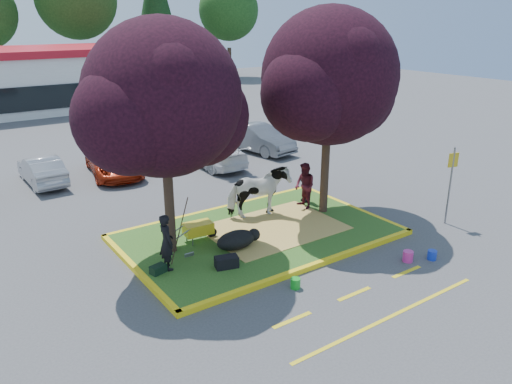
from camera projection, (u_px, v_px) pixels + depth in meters
ground at (258, 237)px, 15.79m from camera, size 90.00×90.00×0.00m
median_island at (258, 234)px, 15.76m from camera, size 8.00×5.00×0.15m
curb_near at (312, 266)px, 13.77m from camera, size 8.30×0.16×0.15m
curb_far at (217, 210)px, 17.76m from camera, size 8.30×0.16×0.15m
curb_left at (136, 270)px, 13.57m from camera, size 0.16×5.30×0.15m
curb_right at (351, 208)px, 17.96m from camera, size 0.16×5.30×0.15m
straw_bedding at (274, 228)px, 16.06m from camera, size 4.20×3.00×0.01m
tree_purple_left at (164, 106)px, 13.13m from camera, size 5.06×4.20×6.51m
tree_purple_right at (330, 83)px, 15.97m from camera, size 5.30×4.40×6.82m
fire_lane_stripe_a at (292, 320)px, 11.46m from camera, size 1.10×0.12×0.01m
fire_lane_stripe_b at (354, 294)px, 12.54m from camera, size 1.10×0.12×0.01m
fire_lane_stripe_c at (407, 272)px, 13.61m from camera, size 1.10×0.12×0.01m
fire_lane_long at (391, 316)px, 11.61m from camera, size 6.00×0.10×0.01m
retail_building at (68, 76)px, 37.77m from camera, size 20.40×8.40×4.40m
treeline at (20, 1)px, 42.97m from camera, size 46.58×7.80×14.63m
cow at (258, 192)px, 16.69m from camera, size 2.23×1.36×1.75m
calf at (236, 240)px, 14.56m from camera, size 1.42×1.13×0.54m
handler at (166, 242)px, 13.24m from camera, size 0.40×0.58×1.56m
visitor_a at (305, 186)px, 17.47m from camera, size 0.71×0.86×1.64m
visitor_b at (306, 184)px, 18.14m from camera, size 0.50×0.84×1.34m
wheelbarrow at (198, 229)px, 15.01m from camera, size 1.55×0.59×0.58m
gear_bag_dark at (227, 262)px, 13.50m from camera, size 0.69×0.49×0.32m
gear_bag_green at (158, 269)px, 13.22m from camera, size 0.47×0.35×0.22m
sign_post at (451, 177)px, 16.26m from camera, size 0.36×0.13×2.63m
bucket_green at (295, 283)px, 12.77m from camera, size 0.32×0.32×0.27m
bucket_pink at (408, 256)px, 14.16m from camera, size 0.38×0.38×0.31m
bucket_blue at (432, 255)px, 14.27m from camera, size 0.34×0.34×0.28m
car_silver at (42, 170)px, 20.58m from camera, size 1.32×3.61×1.18m
car_red at (114, 161)px, 21.77m from camera, size 2.66×4.59×1.20m
car_white at (212, 153)px, 23.04m from camera, size 1.82×4.31×1.24m
car_grey at (258, 138)px, 25.40m from camera, size 2.13×4.39×1.39m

